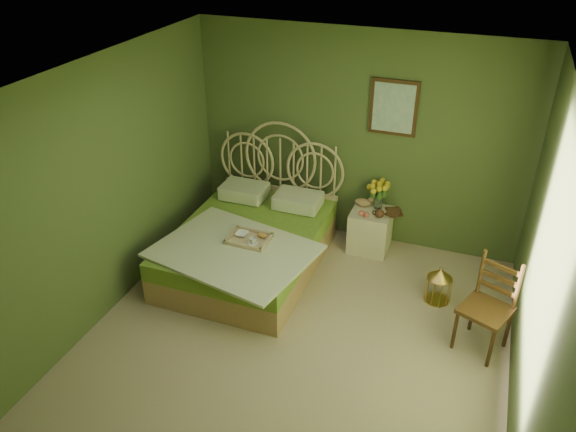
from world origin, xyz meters
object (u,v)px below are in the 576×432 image
at_px(bed, 250,242).
at_px(nightstand, 371,223).
at_px(birdcage, 439,285).
at_px(chair, 488,299).

distance_m(bed, nightstand, 1.51).
bearing_deg(nightstand, birdcage, -39.91).
bearing_deg(birdcage, nightstand, 140.09).
distance_m(bed, birdcage, 2.17).
bearing_deg(chair, bed, -167.13).
relative_size(bed, chair, 2.40).
bearing_deg(bed, birdcage, 2.26).
height_order(chair, birdcage, chair).
distance_m(bed, chair, 2.68).
bearing_deg(chair, birdcage, 154.72).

